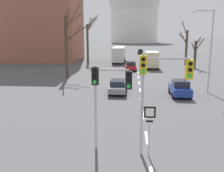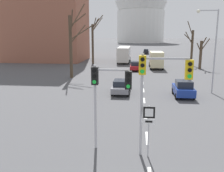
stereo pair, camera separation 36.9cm
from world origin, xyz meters
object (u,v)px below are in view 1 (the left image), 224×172
Objects in this scene: traffic_signal_near_left at (107,87)px; delivery_truck at (151,59)px; sedan_far_left at (118,86)px; route_sign_post at (149,122)px; sedan_mid_centre at (180,88)px; sedan_near_right at (140,51)px; city_bus at (119,53)px; street_lamp_right at (208,43)px; traffic_signal_centre_tall at (158,79)px; sedan_near_left at (131,66)px.

traffic_signal_near_left reaches higher than delivery_truck.
delivery_truck reaches higher than sedan_far_left.
traffic_signal_near_left is 35.04m from delivery_truck.
sedan_mid_centre is (4.04, 13.36, -1.05)m from route_sign_post.
route_sign_post is 69.96m from sedan_near_right.
city_bus is at bearing 104.29° from sedan_mid_centre.
sedan_mid_centre is (-3.02, -1.99, -4.53)m from street_lamp_right.
sedan_mid_centre is at bearing -146.59° from street_lamp_right.
city_bus is at bearing 110.53° from street_lamp_right.
traffic_signal_near_left is at bearing -87.79° from city_bus.
sedan_mid_centre is (3.65, 13.15, -3.26)m from traffic_signal_centre_tall.
delivery_truck is at bearing 76.41° from sedan_far_left.
route_sign_post is 0.66× the size of sedan_near_left.
route_sign_post is at bearing -106.80° from sedan_mid_centre.
route_sign_post is 0.31× the size of street_lamp_right.
sedan_near_left is at bearing -94.18° from sedan_near_right.
traffic_signal_near_left is at bearing 162.58° from route_sign_post.
street_lamp_right reaches higher than delivery_truck.
sedan_near_left is at bearing 85.73° from sedan_far_left.
sedan_far_left is at bearing -103.59° from delivery_truck.
sedan_far_left is at bearing 99.76° from route_sign_post.
city_bus is at bearing 95.58° from traffic_signal_centre_tall.
sedan_near_left is (-1.13, 31.86, -1.10)m from route_sign_post.
delivery_truck is at bearing 85.69° from route_sign_post.
route_sign_post reaches higher than sedan_far_left.
traffic_signal_centre_tall is 0.61× the size of street_lamp_right.
sedan_mid_centre is 6.54m from sedan_far_left.
sedan_far_left is (-9.50, -1.14, -4.61)m from street_lamp_right.
city_bus reaches higher than sedan_far_left.
sedan_mid_centre is (6.29, 12.66, -2.73)m from traffic_signal_near_left.
sedan_near_right is at bearing 92.41° from sedan_mid_centre.
traffic_signal_near_left is (-2.65, 0.49, -0.53)m from traffic_signal_centre_tall.
street_lamp_right is at bearing 33.41° from sedan_mid_centre.
sedan_near_right is 55.86m from sedan_far_left.
street_lamp_right reaches higher than route_sign_post.
street_lamp_right reaches higher than sedan_near_left.
route_sign_post reaches higher than sedan_near_left.
city_bus reaches higher than sedan_near_right.
street_lamp_right is 20.80m from delivery_truck.
sedan_near_left is (1.13, 31.15, -2.77)m from traffic_signal_near_left.
sedan_far_left is at bearing -87.16° from city_bus.
sedan_near_left is at bearing 92.03° from route_sign_post.
sedan_near_right is (1.27, 69.71, -3.29)m from traffic_signal_centre_tall.
street_lamp_right is at bearing -84.35° from sedan_near_right.
traffic_signal_centre_tall is 1.20× the size of sedan_near_right.
delivery_truck is at bearing 93.57° from sedan_mid_centre.
street_lamp_right is 5.80m from sedan_mid_centre.
sedan_near_right is at bearing 85.82° from sedan_near_left.
route_sign_post is at bearing -94.31° from delivery_truck.
street_lamp_right reaches higher than sedan_mid_centre.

